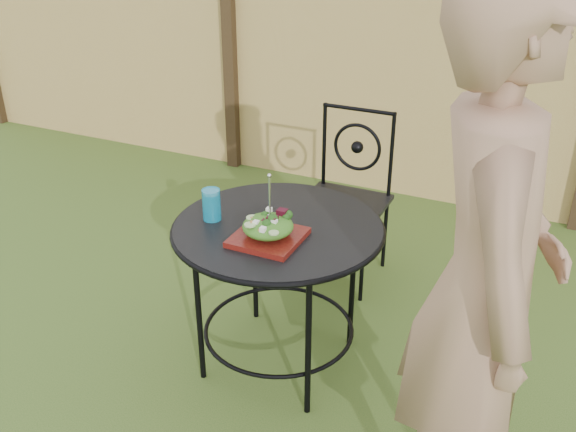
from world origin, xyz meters
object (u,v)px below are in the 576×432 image
at_px(patio_table, 278,253).
at_px(patio_chair, 346,193).
at_px(diner, 484,289).
at_px(salad_plate, 268,237).

xyz_separation_m(patio_table, patio_chair, (-0.01, 0.89, -0.08)).
relative_size(diner, salad_plate, 6.99).
relative_size(patio_chair, salad_plate, 3.52).
bearing_deg(diner, patio_table, 48.04).
xyz_separation_m(patio_table, diner, (0.92, -0.49, 0.36)).
bearing_deg(patio_table, salad_plate, -81.12).
distance_m(patio_table, patio_chair, 0.90).
xyz_separation_m(patio_chair, salad_plate, (0.04, -1.03, 0.23)).
bearing_deg(salad_plate, patio_chair, 91.95).
distance_m(patio_chair, diner, 1.72).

